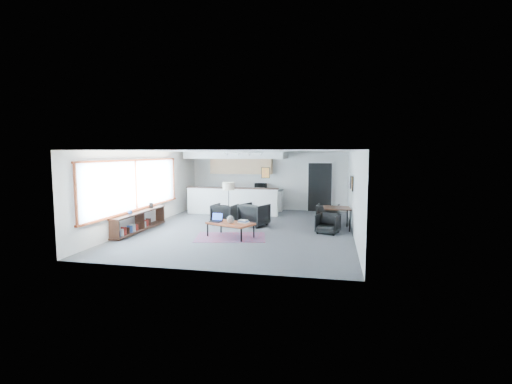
% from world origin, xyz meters
% --- Properties ---
extents(room, '(7.02, 9.02, 2.62)m').
position_xyz_m(room, '(0.00, 0.00, 1.30)').
color(room, '#49494B').
rests_on(room, ground).
extents(window, '(0.10, 5.95, 1.66)m').
position_xyz_m(window, '(-3.46, -0.90, 1.46)').
color(window, '#8CBFFF').
rests_on(window, room).
extents(console, '(0.35, 3.00, 0.80)m').
position_xyz_m(console, '(-3.30, -1.05, 0.33)').
color(console, '#331B12').
rests_on(console, floor).
extents(kitchenette, '(4.20, 1.96, 2.60)m').
position_xyz_m(kitchenette, '(-1.20, 3.71, 1.38)').
color(kitchenette, white).
rests_on(kitchenette, floor).
extents(doorway, '(1.10, 0.12, 2.15)m').
position_xyz_m(doorway, '(2.30, 4.42, 1.07)').
color(doorway, black).
rests_on(doorway, room).
extents(track_light, '(1.60, 0.07, 0.15)m').
position_xyz_m(track_light, '(-0.59, 2.20, 2.53)').
color(track_light, silver).
rests_on(track_light, room).
extents(wall_art_lower, '(0.03, 0.38, 0.48)m').
position_xyz_m(wall_art_lower, '(3.47, 0.40, 1.55)').
color(wall_art_lower, black).
rests_on(wall_art_lower, room).
extents(wall_art_upper, '(0.03, 0.34, 0.44)m').
position_xyz_m(wall_art_upper, '(3.47, 1.70, 1.50)').
color(wall_art_upper, black).
rests_on(wall_art_upper, room).
extents(kilim_rug, '(2.31, 1.80, 0.01)m').
position_xyz_m(kilim_rug, '(-0.15, -1.29, 0.01)').
color(kilim_rug, '#663652').
rests_on(kilim_rug, floor).
extents(coffee_table, '(1.55, 1.21, 0.45)m').
position_xyz_m(coffee_table, '(-0.15, -1.29, 0.41)').
color(coffee_table, brown).
rests_on(coffee_table, floor).
extents(laptop, '(0.39, 0.34, 0.26)m').
position_xyz_m(laptop, '(-0.62, -1.18, 0.52)').
color(laptop, black).
rests_on(laptop, coffee_table).
extents(ceramic_pot, '(0.22, 0.22, 0.22)m').
position_xyz_m(ceramic_pot, '(-0.13, -1.35, 0.56)').
color(ceramic_pot, gray).
rests_on(ceramic_pot, coffee_table).
extents(book_stack, '(0.35, 0.31, 0.09)m').
position_xyz_m(book_stack, '(0.24, -1.24, 0.49)').
color(book_stack, silver).
rests_on(book_stack, coffee_table).
extents(coaster, '(0.11, 0.11, 0.01)m').
position_xyz_m(coaster, '(0.01, -1.53, 0.45)').
color(coaster, '#E5590C').
rests_on(coaster, coffee_table).
extents(armchair_left, '(0.88, 0.83, 0.81)m').
position_xyz_m(armchair_left, '(-0.90, 0.64, 0.41)').
color(armchair_left, black).
rests_on(armchair_left, floor).
extents(armchair_right, '(1.08, 1.05, 0.87)m').
position_xyz_m(armchair_right, '(0.19, 0.58, 0.43)').
color(armchair_right, black).
rests_on(armchair_right, floor).
extents(floor_lamp, '(0.54, 0.54, 1.49)m').
position_xyz_m(floor_lamp, '(-0.81, 0.83, 1.30)').
color(floor_lamp, black).
rests_on(floor_lamp, floor).
extents(dining_table, '(0.93, 0.93, 0.73)m').
position_xyz_m(dining_table, '(3.00, 0.61, 0.67)').
color(dining_table, '#331B12').
rests_on(dining_table, floor).
extents(dining_chair_near, '(0.69, 0.67, 0.58)m').
position_xyz_m(dining_chair_near, '(2.72, -0.15, 0.29)').
color(dining_chair_near, black).
rests_on(dining_chair_near, floor).
extents(dining_chair_far, '(0.71, 0.67, 0.67)m').
position_xyz_m(dining_chair_far, '(2.69, 1.46, 0.34)').
color(dining_chair_far, black).
rests_on(dining_chair_far, floor).
extents(microwave, '(0.50, 0.29, 0.33)m').
position_xyz_m(microwave, '(-0.28, 4.15, 1.10)').
color(microwave, black).
rests_on(microwave, kitchenette).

